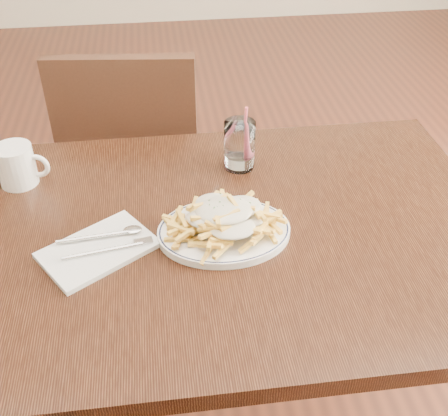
{
  "coord_description": "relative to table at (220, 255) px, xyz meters",
  "views": [
    {
      "loc": [
        -0.11,
        -0.91,
        1.5
      ],
      "look_at": [
        0.0,
        -0.03,
        0.82
      ],
      "focal_mm": 45.0,
      "sensor_mm": 36.0,
      "label": 1
    }
  ],
  "objects": [
    {
      "name": "coffee_mug",
      "position": [
        -0.44,
        0.22,
        0.13
      ],
      "size": [
        0.12,
        0.09,
        0.1
      ],
      "color": "white",
      "rests_on": "table"
    },
    {
      "name": "water_glass",
      "position": [
        0.08,
        0.23,
        0.13
      ],
      "size": [
        0.07,
        0.07,
        0.16
      ],
      "color": "white",
      "rests_on": "table"
    },
    {
      "name": "table",
      "position": [
        0.0,
        0.0,
        0.0
      ],
      "size": [
        1.2,
        0.8,
        0.75
      ],
      "color": "black",
      "rests_on": "ground"
    },
    {
      "name": "napkin",
      "position": [
        -0.25,
        -0.04,
        0.08
      ],
      "size": [
        0.26,
        0.23,
        0.01
      ],
      "primitive_type": "cube",
      "rotation": [
        0.0,
        0.0,
        0.59
      ],
      "color": "silver",
      "rests_on": "table"
    },
    {
      "name": "loaded_fries",
      "position": [
        0.0,
        -0.03,
        0.13
      ],
      "size": [
        0.23,
        0.19,
        0.07
      ],
      "color": "#F0BF49",
      "rests_on": "fries_plate"
    },
    {
      "name": "cutlery",
      "position": [
        -0.25,
        -0.04,
        0.09
      ],
      "size": [
        0.2,
        0.09,
        0.01
      ],
      "color": "silver",
      "rests_on": "napkin"
    },
    {
      "name": "chair_far",
      "position": [
        -0.2,
        0.67,
        -0.16
      ],
      "size": [
        0.46,
        0.46,
        0.91
      ],
      "color": "black",
      "rests_on": "ground"
    },
    {
      "name": "fries_plate",
      "position": [
        0.0,
        -0.03,
        0.09
      ],
      "size": [
        0.33,
        0.31,
        0.02
      ],
      "color": "white",
      "rests_on": "table"
    }
  ]
}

